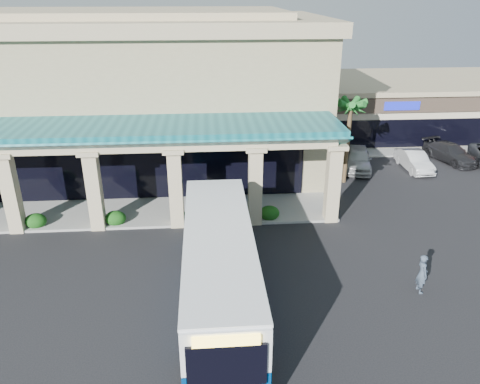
{
  "coord_description": "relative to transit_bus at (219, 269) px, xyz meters",
  "views": [
    {
      "loc": [
        -1.22,
        -19.2,
        12.68
      ],
      "look_at": [
        0.6,
        4.75,
        2.2
      ],
      "focal_mm": 35.0,
      "sensor_mm": 36.0,
      "label": 1
    }
  ],
  "objects": [
    {
      "name": "transit_bus",
      "position": [
        0.0,
        0.0,
        0.0
      ],
      "size": [
        2.95,
        12.49,
        3.49
      ],
      "primitive_type": null,
      "rotation": [
        0.0,
        0.0,
        0.0
      ],
      "color": "navy",
      "rests_on": "ground"
    },
    {
      "name": "palm_0",
      "position": [
        9.33,
        13.33,
        1.56
      ],
      "size": [
        2.4,
        2.4,
        6.6
      ],
      "primitive_type": null,
      "color": "#185C1F",
      "rests_on": "ground"
    },
    {
      "name": "car_white",
      "position": [
        15.29,
        15.38,
        -1.03
      ],
      "size": [
        1.56,
        4.33,
        1.42
      ],
      "primitive_type": "imported",
      "rotation": [
        0.0,
        0.0,
        0.01
      ],
      "color": "silver",
      "rests_on": "ground"
    },
    {
      "name": "car_red",
      "position": [
        18.93,
        17.0,
        -1.03
      ],
      "size": [
        3.37,
        5.26,
        1.42
      ],
      "primitive_type": "imported",
      "rotation": [
        0.0,
        0.0,
        0.31
      ],
      "color": "#252528",
      "rests_on": "ground"
    },
    {
      "name": "car_silver",
      "position": [
        11.05,
        15.85,
        -0.91
      ],
      "size": [
        3.13,
        5.2,
        1.66
      ],
      "primitive_type": "imported",
      "rotation": [
        0.0,
        0.0,
        -0.26
      ],
      "color": "#ACACAC",
      "rests_on": "ground"
    },
    {
      "name": "strip_mall",
      "position": [
        18.83,
        26.33,
        0.71
      ],
      "size": [
        22.5,
        12.5,
        4.9
      ],
      "primitive_type": null,
      "color": "beige",
      "rests_on": "ground"
    },
    {
      "name": "broadleaf_tree",
      "position": [
        8.33,
        21.33,
        0.66
      ],
      "size": [
        2.6,
        2.6,
        4.81
      ],
      "primitive_type": null,
      "color": "#12400E",
      "rests_on": "ground"
    },
    {
      "name": "pedestrian",
      "position": [
        9.1,
        0.2,
        -0.8
      ],
      "size": [
        0.47,
        0.7,
        1.89
      ],
      "primitive_type": "imported",
      "rotation": [
        0.0,
        0.0,
        1.59
      ],
      "color": "#384555",
      "rests_on": "ground"
    },
    {
      "name": "main_building",
      "position": [
        -7.17,
        18.33,
        3.93
      ],
      "size": [
        30.8,
        14.8,
        11.35
      ],
      "primitive_type": null,
      "color": "tan",
      "rests_on": "ground"
    },
    {
      "name": "arcade",
      "position": [
        -7.17,
        9.13,
        1.11
      ],
      "size": [
        30.0,
        6.2,
        5.7
      ],
      "primitive_type": null,
      "color": "#0F545D",
      "rests_on": "ground"
    },
    {
      "name": "ground",
      "position": [
        0.83,
        2.33,
        -1.74
      ],
      "size": [
        110.0,
        110.0,
        0.0
      ],
      "primitive_type": "plane",
      "color": "black"
    },
    {
      "name": "palm_1",
      "position": [
        10.33,
        16.33,
        1.16
      ],
      "size": [
        2.4,
        2.4,
        5.8
      ],
      "primitive_type": null,
      "color": "#185C1F",
      "rests_on": "ground"
    }
  ]
}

